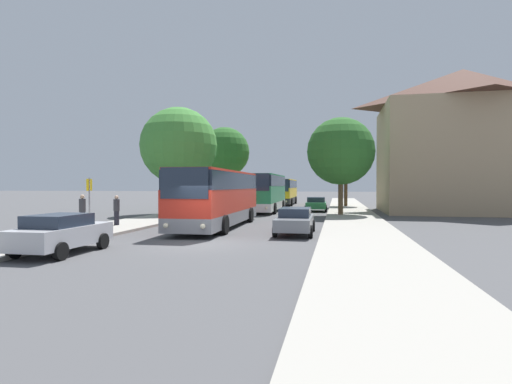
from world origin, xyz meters
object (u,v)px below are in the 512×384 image
object	(u,v)px
bus_middle	(266,192)
parked_car_left_curb	(61,233)
tree_right_mid	(346,155)
parked_car_right_near	(295,220)
tree_left_far	(225,152)
pedestrian_waiting_far	(117,210)
pedestrian_waiting_near	(82,211)
bus_stop_sign	(89,199)
tree_right_near	(341,151)
parked_car_right_far	(316,204)
bus_rear	(284,191)
tree_left_near	(179,146)
bus_front	(218,197)

from	to	relation	value
bus_middle	parked_car_left_curb	xyz separation A→B (m)	(-3.30, -24.81, -1.12)
tree_right_mid	bus_middle	bearing A→B (deg)	-129.56
tree_right_mid	parked_car_right_near	bearing A→B (deg)	-96.75
bus_middle	tree_left_far	bearing A→B (deg)	125.39
parked_car_left_curb	pedestrian_waiting_far	world-z (taller)	pedestrian_waiting_far
parked_car_left_curb	pedestrian_waiting_near	xyz separation A→B (m)	(-4.01, 6.99, 0.33)
pedestrian_waiting_near	tree_right_mid	bearing A→B (deg)	33.69
bus_stop_sign	tree_right_near	size ratio (longest dim) A/B	0.35
pedestrian_waiting_near	pedestrian_waiting_far	distance (m)	2.03
pedestrian_waiting_near	parked_car_right_far	bearing A→B (deg)	30.43
pedestrian_waiting_near	tree_left_far	size ratio (longest dim) A/B	0.20
tree_left_far	tree_right_near	size ratio (longest dim) A/B	1.20
bus_middle	parked_car_right_far	distance (m)	4.99
bus_rear	tree_right_near	world-z (taller)	tree_right_near
tree_left_near	tree_right_mid	distance (m)	20.42
bus_front	bus_middle	size ratio (longest dim) A/B	1.07
tree_left_near	tree_right_mid	size ratio (longest dim) A/B	1.15
pedestrian_waiting_near	tree_left_near	world-z (taller)	tree_left_near
parked_car_right_near	tree_right_mid	world-z (taller)	tree_right_mid
parked_car_right_near	bus_rear	bearing A→B (deg)	-82.50
tree_right_mid	bus_rear	bearing A→B (deg)	149.02
bus_front	tree_right_near	bearing A→B (deg)	52.76
bus_front	parked_car_right_near	distance (m)	5.58
bus_front	parked_car_right_near	bearing A→B (deg)	-28.34
pedestrian_waiting_near	tree_right_near	xyz separation A→B (m)	(14.26, 13.21, 4.19)
parked_car_right_far	parked_car_right_near	bearing A→B (deg)	87.85
bus_rear	parked_car_left_curb	world-z (taller)	bus_rear
pedestrian_waiting_far	tree_right_mid	distance (m)	29.35
parked_car_left_curb	tree_right_near	xyz separation A→B (m)	(10.26, 20.20, 4.52)
parked_car_left_curb	tree_left_far	bearing A→B (deg)	95.01
parked_car_right_near	pedestrian_waiting_near	world-z (taller)	pedestrian_waiting_near
pedestrian_waiting_far	bus_middle	bearing A→B (deg)	50.86
parked_car_right_near	tree_left_far	bearing A→B (deg)	-67.80
pedestrian_waiting_near	tree_right_mid	distance (m)	31.35
bus_rear	bus_front	bearing A→B (deg)	-91.59
bus_rear	pedestrian_waiting_near	world-z (taller)	bus_rear
parked_car_right_near	tree_right_near	bearing A→B (deg)	-101.90
bus_stop_sign	tree_left_near	distance (m)	15.05
tree_right_mid	parked_car_left_curb	bearing A→B (deg)	-107.84
tree_right_near	parked_car_right_far	bearing A→B (deg)	111.17
bus_rear	tree_right_mid	size ratio (longest dim) A/B	1.38
bus_rear	parked_car_right_near	bearing A→B (deg)	-82.64
pedestrian_waiting_near	tree_right_mid	size ratio (longest dim) A/B	0.23
bus_middle	tree_right_mid	xyz separation A→B (m)	(7.67, 9.29, 4.10)
tree_left_near	pedestrian_waiting_near	bearing A→B (deg)	-92.40
bus_rear	pedestrian_waiting_near	bearing A→B (deg)	-103.90
parked_car_right_near	parked_car_left_curb	bearing A→B (deg)	43.26
bus_middle	bus_stop_sign	bearing A→B (deg)	-107.25
parked_car_right_near	parked_car_right_far	bearing A→B (deg)	-91.48
parked_car_right_near	tree_left_near	distance (m)	17.31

